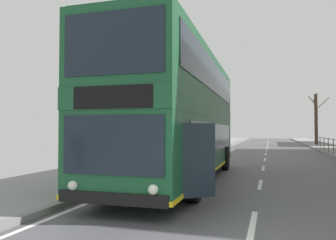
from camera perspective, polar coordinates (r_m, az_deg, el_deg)
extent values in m
cube|color=silver|center=(6.78, 14.42, -16.97)|extent=(0.12, 2.00, 0.00)
cube|color=silver|center=(11.48, 15.63, -10.65)|extent=(0.12, 2.00, 0.00)
cube|color=silver|center=(16.24, 16.12, -8.01)|extent=(0.12, 2.00, 0.00)
cube|color=silver|center=(21.01, 16.38, -6.57)|extent=(0.12, 2.00, 0.00)
cube|color=silver|center=(25.80, 16.54, -5.66)|extent=(0.12, 2.00, 0.00)
cube|color=silver|center=(30.59, 16.66, -5.04)|extent=(0.12, 2.00, 0.00)
cube|color=silver|center=(35.38, 16.74, -4.58)|extent=(0.12, 2.00, 0.00)
cube|color=silver|center=(40.18, 16.80, -4.24)|extent=(0.12, 2.00, 0.00)
cube|color=silver|center=(44.97, 16.85, -3.96)|extent=(0.12, 2.00, 0.00)
cube|color=silver|center=(49.77, 16.89, -3.74)|extent=(0.12, 2.00, 0.00)
cube|color=silver|center=(54.57, 16.92, -3.56)|extent=(0.12, 2.00, 0.00)
cube|color=#19512D|center=(11.82, 2.16, -4.25)|extent=(2.65, 11.08, 1.85)
cube|color=#19512D|center=(11.82, 2.16, 1.40)|extent=(2.66, 11.13, 0.48)
cube|color=#19512D|center=(11.93, 2.15, 6.61)|extent=(2.65, 11.08, 1.69)
cube|color=#154527|center=(12.09, 2.15, 10.76)|extent=(2.57, 10.74, 0.08)
cube|color=#19232D|center=(6.59, -9.65, -4.28)|extent=(2.16, 0.07, 1.18)
cube|color=black|center=(6.61, -9.62, 3.93)|extent=(1.72, 0.06, 0.46)
cube|color=#19232D|center=(6.81, -9.56, 13.06)|extent=(2.16, 0.07, 1.28)
cube|color=black|center=(6.71, -9.72, -13.25)|extent=(2.33, 0.12, 0.24)
cube|color=yellow|center=(11.89, 2.17, -8.42)|extent=(2.68, 11.13, 0.10)
cube|color=#19232D|center=(11.84, 8.32, -2.98)|extent=(0.17, 8.60, 0.96)
cube|color=#19232D|center=(11.71, 8.09, 7.21)|extent=(0.20, 9.93, 1.01)
cube|color=#19232D|center=(12.43, -3.08, -2.94)|extent=(0.17, 8.60, 0.96)
cube|color=#19232D|center=(12.30, -3.49, 6.76)|extent=(0.20, 9.93, 1.01)
sphere|color=white|center=(6.34, -2.60, -11.93)|extent=(0.20, 0.20, 0.20)
sphere|color=white|center=(7.07, -16.12, -10.79)|extent=(0.20, 0.20, 0.20)
cube|color=#19232D|center=(7.15, 5.20, -6.92)|extent=(0.67, 0.50, 1.59)
cube|color=black|center=(7.51, 3.08, -6.67)|extent=(0.12, 0.90, 1.59)
cylinder|color=black|center=(8.41, 4.49, -10.44)|extent=(0.32, 1.05, 1.04)
cylinder|color=black|center=(9.17, -10.26, -9.68)|extent=(0.32, 1.05, 1.04)
cylinder|color=black|center=(15.22, 9.85, -6.52)|extent=(0.32, 1.05, 1.04)
cylinder|color=black|center=(15.65, 1.20, -6.41)|extent=(0.32, 1.05, 1.04)
cylinder|color=#2D3338|center=(25.28, 26.67, -4.11)|extent=(0.05, 0.05, 1.06)
cylinder|color=#2D3338|center=(27.38, 25.94, -3.92)|extent=(0.05, 0.05, 1.06)
cylinder|color=#2D3338|center=(29.48, 25.32, -3.77)|extent=(0.05, 0.05, 1.06)
cylinder|color=#2D3338|center=(31.59, 24.78, -3.63)|extent=(0.05, 0.05, 1.06)
cylinder|color=#2D3338|center=(33.69, 24.30, -3.51)|extent=(0.05, 0.05, 1.06)
cylinder|color=#423328|center=(42.17, 24.19, 0.15)|extent=(0.37, 0.37, 5.89)
cylinder|color=#423328|center=(41.79, 24.24, 3.68)|extent=(0.08, 1.12, 0.75)
cylinder|color=#423328|center=(41.79, 25.10, 2.58)|extent=(1.32, 1.18, 1.29)
cylinder|color=#423328|center=(42.39, 23.61, 3.13)|extent=(0.87, 0.42, 1.04)
cylinder|color=#423328|center=(42.60, 23.99, 2.35)|extent=(0.29, 0.84, 1.39)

